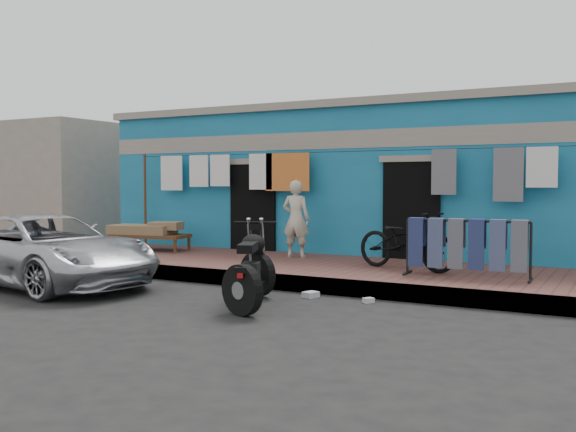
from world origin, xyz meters
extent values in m
plane|color=black|center=(0.00, 0.00, 0.00)|extent=(80.00, 80.00, 0.00)
cube|color=brown|center=(0.00, 3.00, 0.12)|extent=(28.00, 3.00, 0.25)
cube|color=gray|center=(0.00, 1.55, 0.12)|extent=(28.00, 0.10, 0.25)
cube|color=#19658B|center=(0.00, 7.00, 1.60)|extent=(12.00, 5.00, 3.20)
cube|color=#9E9384|center=(0.00, 4.56, 2.55)|extent=(12.00, 0.14, 0.35)
cube|color=#9E9384|center=(0.00, 7.00, 3.28)|extent=(12.20, 5.20, 0.16)
cube|color=black|center=(-2.20, 4.48, 1.05)|extent=(1.10, 0.10, 2.10)
cube|color=black|center=(1.30, 4.48, 1.05)|extent=(1.10, 0.10, 2.10)
cube|color=#9E9384|center=(-11.00, 7.00, 1.70)|extent=(6.00, 5.00, 3.40)
cylinder|color=brown|center=(-5.00, 4.25, 1.30)|extent=(0.06, 0.06, 2.10)
cylinder|color=black|center=(0.00, 4.25, 2.30)|extent=(10.00, 0.01, 0.01)
cube|color=silver|center=(-4.22, 4.25, 1.91)|extent=(0.60, 0.02, 0.78)
cube|color=silver|center=(-3.46, 4.25, 1.95)|extent=(0.50, 0.02, 0.69)
cube|color=silver|center=(-2.90, 4.25, 1.96)|extent=(0.50, 0.02, 0.68)
cube|color=silver|center=(-1.87, 4.25, 1.93)|extent=(0.55, 0.02, 0.75)
cube|color=#CC4C26|center=(-1.24, 4.25, 1.91)|extent=(1.00, 0.02, 0.77)
cube|color=slate|center=(1.97, 4.25, 1.89)|extent=(0.45, 0.02, 0.82)
cube|color=slate|center=(3.08, 4.25, 1.84)|extent=(0.50, 0.02, 0.93)
cube|color=silver|center=(3.62, 4.25, 1.96)|extent=(0.50, 0.02, 0.68)
imported|color=silver|center=(-3.52, 0.08, 0.61)|extent=(4.50, 2.45, 1.21)
imported|color=beige|center=(-0.76, 3.71, 1.00)|extent=(0.57, 0.41, 1.50)
imported|color=black|center=(1.68, 3.01, 0.84)|extent=(1.93, 1.08, 1.18)
cube|color=silver|center=(-0.25, 1.20, 0.04)|extent=(0.22, 0.21, 0.08)
cube|color=silver|center=(1.73, 1.20, 0.04)|extent=(0.17, 0.18, 0.07)
cube|color=silver|center=(0.82, 1.19, 0.04)|extent=(0.23, 0.26, 0.09)
camera|label=1|loc=(5.01, -7.23, 1.70)|focal=40.00mm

